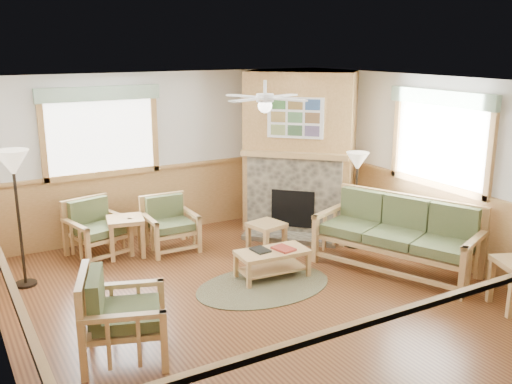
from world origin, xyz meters
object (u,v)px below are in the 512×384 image
floor_lamp_right (356,200)px  sofa (396,236)px  end_table_chairs (126,237)px  footstool (266,236)px  armchair_back_left (97,229)px  coffee_table (272,264)px  armchair_left (124,314)px  armchair_back_right (170,224)px  floor_lamp_left (19,219)px

floor_lamp_right → sofa: bearing=-96.8°
end_table_chairs → footstool: (2.00, -0.82, -0.09)m
sofa → end_table_chairs: 4.01m
armchair_back_left → coffee_table: armchair_back_left is taller
sofa → footstool: 2.04m
armchair_back_left → armchair_left: armchair_left is taller
sofa → footstool: bearing=-168.4°
armchair_back_right → floor_lamp_right: floor_lamp_right is taller
armchair_back_left → armchair_left: (-0.52, -3.01, 0.04)m
armchair_back_right → footstool: 1.52m
armchair_back_left → footstool: size_ratio=1.77×
armchair_back_right → sofa: bearing=-43.2°
armchair_back_left → floor_lamp_right: size_ratio=0.56×
sofa → footstool: (-1.14, 1.67, -0.30)m
coffee_table → footstool: footstool is taller
coffee_table → floor_lamp_left: 3.41m
coffee_table → end_table_chairs: bearing=133.0°
armchair_left → floor_lamp_left: floor_lamp_left is taller
coffee_table → end_table_chairs: (-1.48, 1.83, 0.10)m
armchair_back_right → footstool: size_ratio=1.71×
sofa → coffee_table: sofa is taller
armchair_back_left → floor_lamp_right: floor_lamp_right is taller
floor_lamp_right → end_table_chairs: bearing=156.4°
armchair_left → floor_lamp_left: 2.54m
coffee_table → floor_lamp_right: (1.78, 0.41, 0.57)m
armchair_left → end_table_chairs: 2.97m
end_table_chairs → floor_lamp_right: bearing=-23.6°
end_table_chairs → armchair_back_left: bearing=154.8°
armchair_back_right → floor_lamp_left: size_ratio=0.45×
armchair_back_right → footstool: (1.32, -0.71, -0.20)m
armchair_left → coffee_table: armchair_left is taller
armchair_left → coffee_table: bearing=-48.4°
armchair_back_left → armchair_back_right: bearing=-29.0°
coffee_table → footstool: bearing=67.1°
armchair_left → sofa: bearing=-66.2°
sofa → armchair_left: sofa is taller
end_table_chairs → floor_lamp_right: floor_lamp_right is taller
coffee_table → armchair_left: bearing=-153.3°
sofa → coffee_table: 1.80m
footstool → sofa: bearing=-55.8°
armchair_back_left → coffee_table: bearing=-61.0°
armchair_left → floor_lamp_right: size_ratio=0.61×
armchair_left → floor_lamp_left: (-0.62, 2.42, 0.46)m
armchair_left → footstool: size_ratio=1.93×
floor_lamp_left → coffee_table: bearing=-25.4°
sofa → coffee_table: size_ratio=2.27×
end_table_chairs → armchair_left: bearing=-107.7°
floor_lamp_left → armchair_back_left: bearing=27.1°
coffee_table → floor_lamp_left: bearing=158.7°
armchair_back_left → armchair_back_right: (1.06, -0.29, -0.01)m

